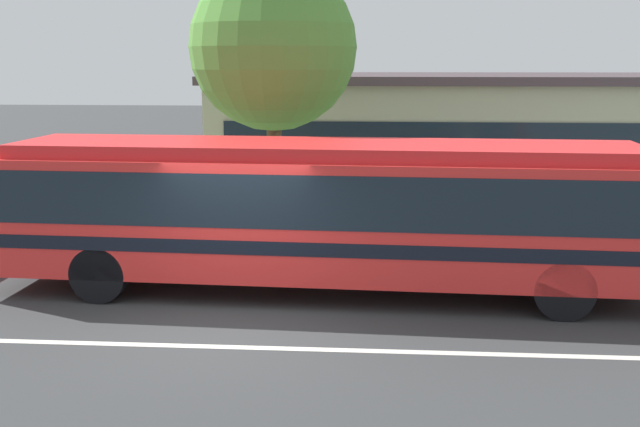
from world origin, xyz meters
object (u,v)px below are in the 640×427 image
Objects in this scene: transit_bus at (325,206)px; pedestrian_waiting_near_sign at (524,212)px; bus_stop_sign at (517,187)px; street_tree_near_stop at (273,48)px.

pedestrian_waiting_near_sign is (3.96, 2.16, -0.48)m from transit_bus.
transit_bus is 4.99× the size of bus_stop_sign.
transit_bus is at bearing -152.39° from bus_stop_sign.
bus_stop_sign is (-0.21, -0.20, 0.56)m from pedestrian_waiting_near_sign.
bus_stop_sign is 0.39× the size of street_tree_near_stop.
bus_stop_sign is at bearing 27.61° from transit_bus.
transit_bus is 1.96× the size of street_tree_near_stop.
bus_stop_sign is at bearing -16.45° from street_tree_near_stop.
street_tree_near_stop is at bearing 163.55° from bus_stop_sign.
pedestrian_waiting_near_sign is at bearing 43.74° from bus_stop_sign.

